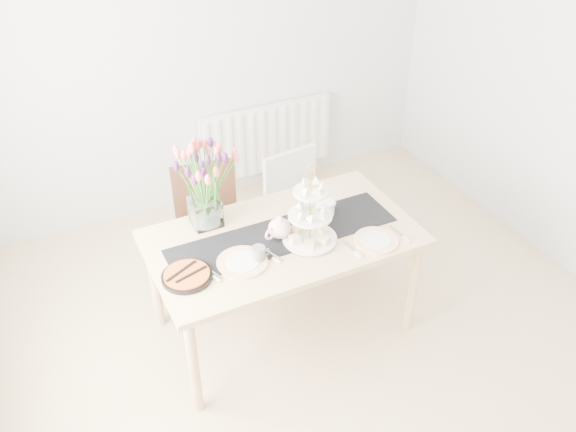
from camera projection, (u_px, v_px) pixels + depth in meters
name	position (u px, v px, depth m)	size (l,w,h in m)	color
room_shell	(355.00, 194.00, 3.01)	(4.50, 4.50, 4.50)	tan
radiator	(266.00, 139.00, 5.28)	(1.20, 0.08, 0.60)	white
dining_table	(283.00, 246.00, 3.69)	(1.60, 0.90, 0.75)	tan
chair_brown	(209.00, 218.00, 4.20)	(0.50, 0.50, 0.88)	#351F13
chair_white	(298.00, 202.00, 4.39)	(0.48, 0.48, 0.86)	silver
table_runner	(283.00, 235.00, 3.64)	(1.40, 0.35, 0.01)	black
tulip_vase	(202.00, 175.00, 3.55)	(0.64, 0.64, 0.54)	silver
cake_stand	(310.00, 222.00, 3.53)	(0.32, 0.32, 0.47)	gold
teapot	(280.00, 228.00, 3.59)	(0.22, 0.18, 0.14)	white
cream_jug	(327.00, 208.00, 3.80)	(0.09, 0.09, 0.09)	white
tart_tin	(187.00, 276.00, 3.32)	(0.28, 0.28, 0.03)	black
mug_grey	(259.00, 254.00, 3.43)	(0.08, 0.08, 0.09)	slate
mug_orange	(312.00, 221.00, 3.68)	(0.08, 0.08, 0.09)	orange
plate_left	(242.00, 262.00, 3.43)	(0.29, 0.29, 0.02)	silver
plate_right	(376.00, 240.00, 3.59)	(0.27, 0.27, 0.01)	white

